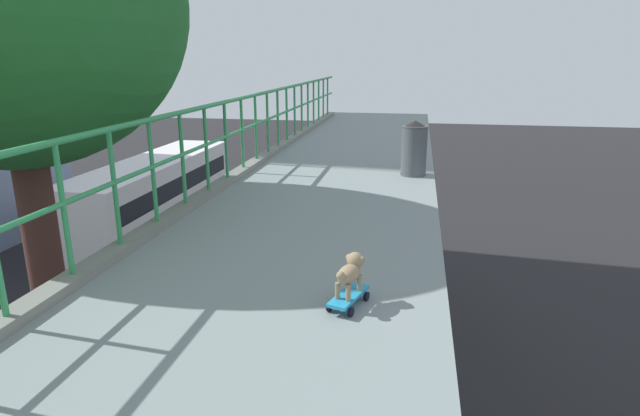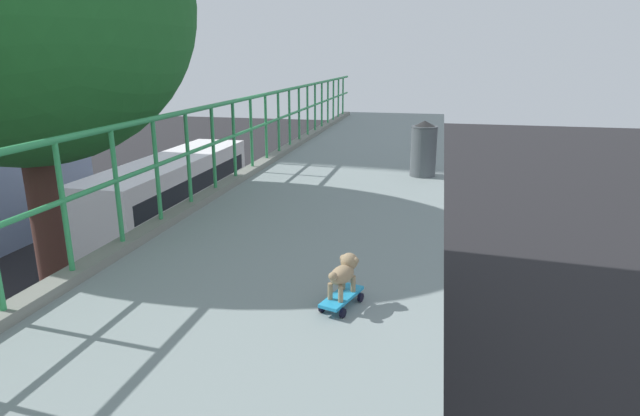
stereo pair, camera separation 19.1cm
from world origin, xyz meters
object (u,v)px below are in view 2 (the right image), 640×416
at_px(toy_skateboard, 342,298).
at_px(small_dog, 344,271).
at_px(city_bus, 173,192).
at_px(litter_bin, 424,148).

bearing_deg(toy_skateboard, small_dog, 71.65).
xyz_separation_m(city_bus, small_dog, (10.13, -16.02, 3.99)).
relative_size(city_bus, small_dog, 29.72).
distance_m(city_bus, small_dog, 19.37).
bearing_deg(city_bus, small_dog, -57.69).
relative_size(toy_skateboard, small_dog, 1.29).
xyz_separation_m(toy_skateboard, small_dog, (0.01, 0.03, 0.19)).
height_order(city_bus, small_dog, small_dog).
relative_size(toy_skateboard, litter_bin, 0.55).
xyz_separation_m(city_bus, toy_skateboard, (10.12, -16.05, 3.79)).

